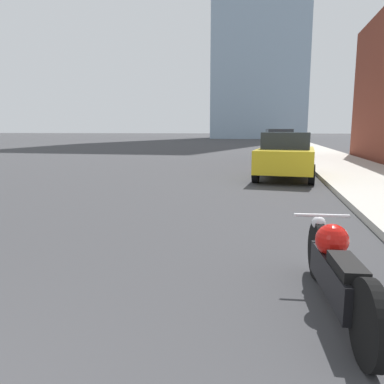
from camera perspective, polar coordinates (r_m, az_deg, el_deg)
sidewalk at (r=40.57m, az=16.66°, el=6.66°), size 3.47×240.00×0.15m
motorcycle at (r=3.97m, az=21.14°, el=-11.03°), size 0.62×2.40×0.81m
parked_car_yellow at (r=13.85m, az=14.11°, el=5.40°), size 2.29×4.07×1.67m
parked_car_white at (r=24.02m, az=13.05°, el=7.14°), size 2.13×4.49×1.82m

